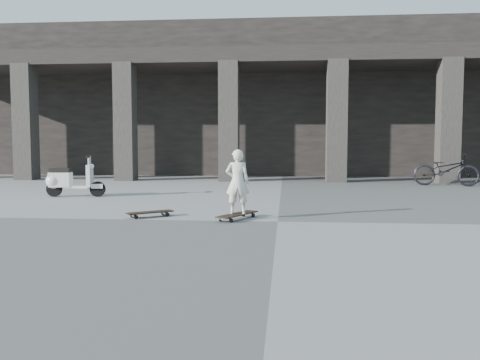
# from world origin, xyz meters

# --- Properties ---
(ground) EXTENTS (90.00, 90.00, 0.00)m
(ground) POSITION_xyz_m (0.00, 0.00, 0.00)
(ground) COLOR #535350
(ground) RESTS_ON ground
(colonnade) EXTENTS (28.00, 8.82, 6.00)m
(colonnade) POSITION_xyz_m (-0.00, 13.77, 3.03)
(colonnade) COLOR black
(colonnade) RESTS_ON ground
(longboard) EXTENTS (0.68, 1.00, 0.10)m
(longboard) POSITION_xyz_m (-0.70, 0.18, 0.08)
(longboard) COLOR black
(longboard) RESTS_ON ground
(skateboard_spare) EXTENTS (0.80, 0.68, 0.10)m
(skateboard_spare) POSITION_xyz_m (-2.29, 0.30, 0.08)
(skateboard_spare) COLOR black
(skateboard_spare) RESTS_ON ground
(child) EXTENTS (0.42, 0.29, 1.12)m
(child) POSITION_xyz_m (-0.70, 0.18, 0.66)
(child) COLOR silver
(child) RESTS_ON longboard
(scooter) EXTENTS (1.44, 0.51, 1.01)m
(scooter) POSITION_xyz_m (-5.24, 3.38, 0.40)
(scooter) COLOR black
(scooter) RESTS_ON ground
(bicycle) EXTENTS (1.98, 1.10, 0.99)m
(bicycle) POSITION_xyz_m (4.96, 7.30, 0.49)
(bicycle) COLOR black
(bicycle) RESTS_ON ground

